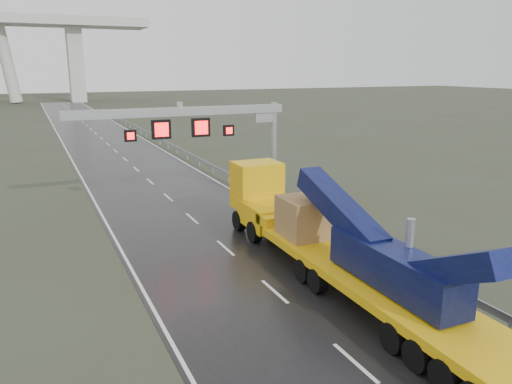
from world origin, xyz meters
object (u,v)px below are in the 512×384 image
heavy_haul_truck (320,233)px  striped_barrier (274,196)px  sign_gantry (211,128)px  exit_sign_pair (319,200)px

heavy_haul_truck → striped_barrier: heavy_haul_truck is taller
heavy_haul_truck → sign_gantry: bearing=95.2°
sign_gantry → heavy_haul_truck: (0.98, -12.64, -3.71)m
heavy_haul_truck → exit_sign_pair: bearing=59.6°
sign_gantry → exit_sign_pair: sign_gantry is taller
exit_sign_pair → heavy_haul_truck: bearing=-111.3°
heavy_haul_truck → exit_sign_pair: (4.02, 6.63, -0.41)m
striped_barrier → sign_gantry: bearing=162.8°
sign_gantry → exit_sign_pair: (5.00, -6.01, -4.12)m
exit_sign_pair → striped_barrier: exit_sign_pair is taller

